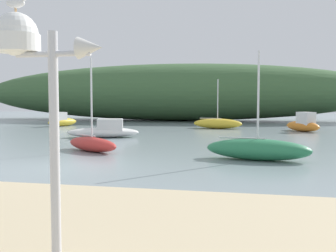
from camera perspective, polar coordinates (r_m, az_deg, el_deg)
ground_plane at (r=13.73m, az=-14.49°, el=-5.74°), size 120.00×120.00×0.00m
distant_hill at (r=44.22m, az=0.48°, el=4.94°), size 46.30×10.77×6.32m
mast_structure at (r=5.16m, az=-19.80°, el=9.84°), size 1.42×0.58×3.11m
seagull_on_radar at (r=5.34m, az=-21.21°, el=16.54°), size 0.31×0.15×0.22m
motorboat_off_point at (r=29.76m, az=19.15°, el=0.24°), size 2.69×3.26×1.41m
sailboat_far_right at (r=17.52m, az=-11.03°, el=-2.55°), size 3.29×2.61×4.08m
sailboat_west_reach at (r=31.34m, az=7.24°, el=0.37°), size 4.05×1.84×3.92m
motorboat_far_left at (r=35.19m, az=-15.22°, el=0.74°), size 2.05×3.14×1.23m
motorboat_mid_channel at (r=23.92m, az=-9.20°, el=-0.66°), size 4.54×2.62×1.13m
sailboat_near_shore at (r=15.06m, az=12.92°, el=-3.31°), size 4.07×1.92×4.08m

